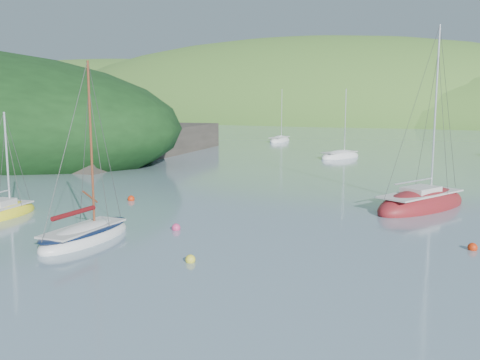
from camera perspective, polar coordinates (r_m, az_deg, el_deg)
The scene contains 8 objects.
ground at distance 25.49m, azimuth -9.68°, elevation -7.83°, with size 700.00×700.00×0.00m, color slate.
shoreline_hills at distance 193.35m, azimuth 21.02°, elevation 5.93°, with size 690.00×135.00×56.00m.
daysailer_white at distance 28.63m, azimuth -16.18°, elevation -5.76°, with size 2.88×6.52×9.75m.
sloop_red at distance 37.35m, azimuth 18.80°, elevation -2.53°, with size 6.13×9.23×12.94m.
sailboat_yellow at distance 36.14m, azimuth -23.93°, elevation -3.29°, with size 3.13×5.59×7.00m.
distant_sloop_a at distance 66.73m, azimuth 10.63°, elevation 2.45°, with size 4.53×6.79×9.15m.
distant_sloop_c at distance 91.02m, azimuth 4.25°, elevation 4.19°, with size 2.67×6.85×9.64m.
mooring_buoys at distance 30.00m, azimuth -2.22°, elevation -4.96°, with size 23.13×10.64×0.50m.
Camera 1 is at (15.16, -19.20, 7.17)m, focal length 40.00 mm.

